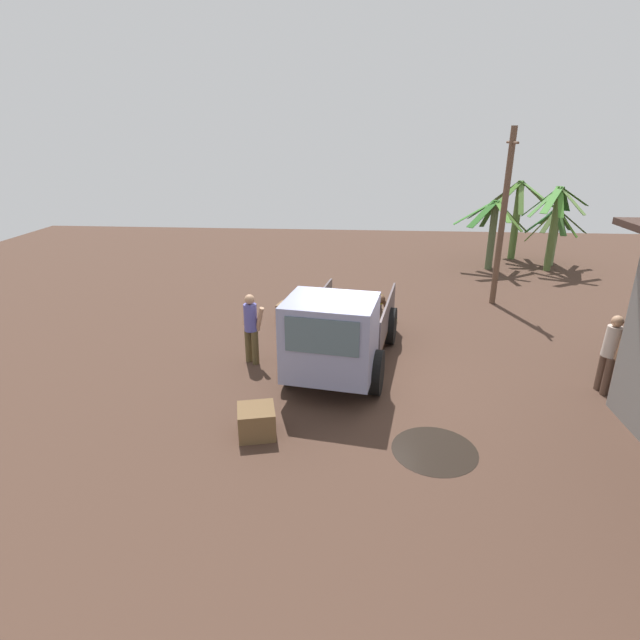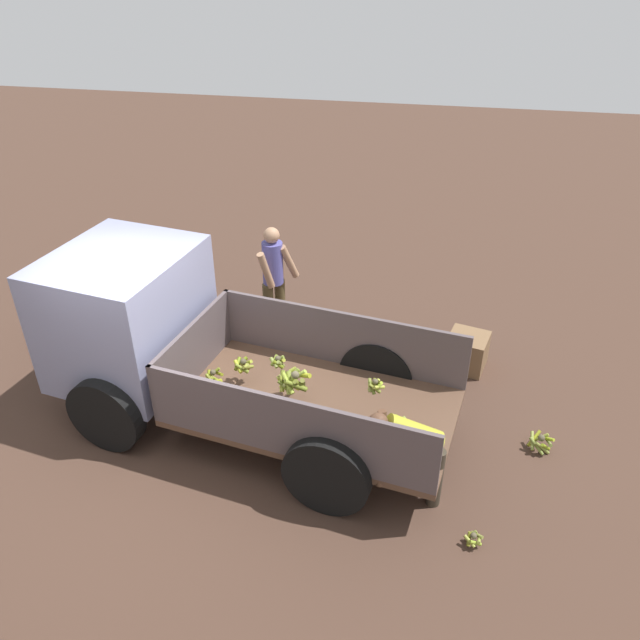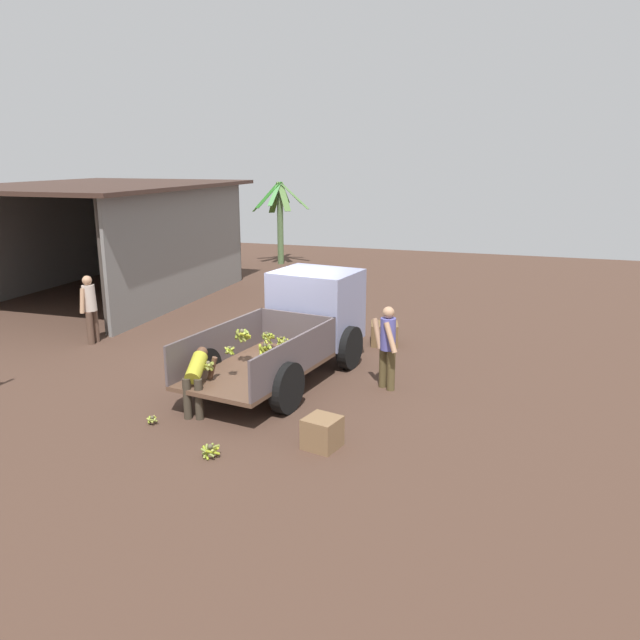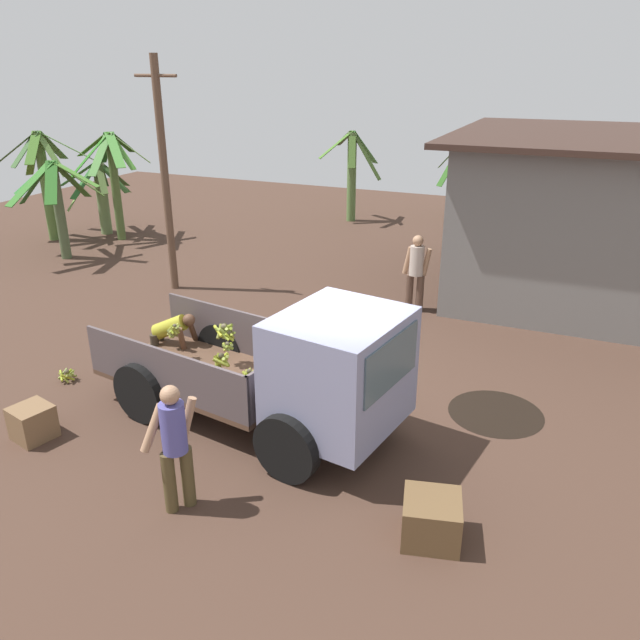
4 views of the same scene
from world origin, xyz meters
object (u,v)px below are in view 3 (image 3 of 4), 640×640
object	(u,v)px
person_worker_loading	(196,376)
wooden_crate_1	(384,334)
banana_bunch_on_ground_0	(210,450)
wooden_crate_0	(322,433)
person_foreground_visitor	(387,344)
person_bystander_near_shed	(90,306)
cargo_truck	(305,319)
banana_bunch_on_ground_1	(152,419)

from	to	relation	value
person_worker_loading	wooden_crate_1	bearing A→B (deg)	-34.82
banana_bunch_on_ground_0	wooden_crate_0	bearing A→B (deg)	-60.62
wooden_crate_0	person_foreground_visitor	bearing A→B (deg)	-8.42
wooden_crate_0	wooden_crate_1	size ratio (longest dim) A/B	0.80
person_bystander_near_shed	wooden_crate_1	size ratio (longest dim) A/B	2.60
person_foreground_visitor	person_bystander_near_shed	xyz separation A→B (m)	(0.84, 7.57, 0.01)
cargo_truck	banana_bunch_on_ground_0	bearing A→B (deg)	-170.34
cargo_truck	person_worker_loading	xyz separation A→B (m)	(-3.07, 0.97, -0.37)
person_bystander_near_shed	wooden_crate_0	bearing A→B (deg)	147.11
banana_bunch_on_ground_0	wooden_crate_1	bearing A→B (deg)	-10.75
cargo_truck	wooden_crate_1	xyz separation A→B (m)	(2.15, -1.30, -0.81)
cargo_truck	wooden_crate_1	world-z (taller)	cargo_truck
cargo_truck	banana_bunch_on_ground_1	size ratio (longest dim) A/B	24.24
banana_bunch_on_ground_1	banana_bunch_on_ground_0	bearing A→B (deg)	-117.13
cargo_truck	banana_bunch_on_ground_0	size ratio (longest dim) A/B	16.07
person_foreground_visitor	banana_bunch_on_ground_0	distance (m)	4.28
banana_bunch_on_ground_1	person_bystander_near_shed	bearing A→B (deg)	47.33
person_worker_loading	banana_bunch_on_ground_1	xyz separation A→B (m)	(-0.68, 0.52, -0.61)
person_foreground_visitor	banana_bunch_on_ground_0	bearing A→B (deg)	6.73
banana_bunch_on_ground_0	banana_bunch_on_ground_1	world-z (taller)	banana_bunch_on_ground_0
wooden_crate_1	cargo_truck	bearing A→B (deg)	148.72
person_bystander_near_shed	person_worker_loading	bearing A→B (deg)	140.56
person_worker_loading	wooden_crate_0	xyz separation A→B (m)	(-0.60, -2.54, -0.45)
banana_bunch_on_ground_0	wooden_crate_0	size ratio (longest dim) A/B	0.60
person_worker_loading	banana_bunch_on_ground_1	size ratio (longest dim) A/B	5.48
banana_bunch_on_ground_1	wooden_crate_1	size ratio (longest dim) A/B	0.32
person_foreground_visitor	person_worker_loading	world-z (taller)	person_foreground_visitor
person_bystander_near_shed	wooden_crate_0	distance (m)	8.07
person_worker_loading	person_bystander_near_shed	bearing A→B (deg)	44.93
person_foreground_visitor	person_worker_loading	size ratio (longest dim) A/B	1.48
cargo_truck	wooden_crate_0	world-z (taller)	cargo_truck
person_worker_loading	person_foreground_visitor	bearing A→B (deg)	-63.94
banana_bunch_on_ground_1	wooden_crate_1	world-z (taller)	wooden_crate_1
person_worker_loading	wooden_crate_0	distance (m)	2.65
wooden_crate_1	person_foreground_visitor	bearing A→B (deg)	-166.97
person_worker_loading	wooden_crate_1	distance (m)	5.71
person_foreground_visitor	wooden_crate_0	world-z (taller)	person_foreground_visitor
wooden_crate_0	wooden_crate_1	distance (m)	5.82
cargo_truck	wooden_crate_1	distance (m)	2.64
cargo_truck	banana_bunch_on_ground_0	distance (m)	4.63
wooden_crate_1	banana_bunch_on_ground_1	bearing A→B (deg)	154.57
person_foreground_visitor	banana_bunch_on_ground_1	bearing A→B (deg)	-15.48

